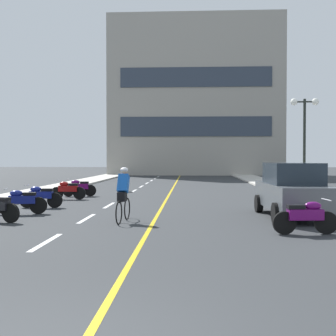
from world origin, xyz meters
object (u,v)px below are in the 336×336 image
(motorcycle_2, at_px, (306,216))
(motorcycle_7, at_px, (79,187))
(cyclist_rider, at_px, (123,193))
(parked_car_near, at_px, (293,190))
(motorcycle_4, at_px, (22,201))
(street_lamp_mid, at_px, (305,124))
(motorcycle_6, at_px, (68,190))
(motorcycle_5, at_px, (41,196))

(motorcycle_2, distance_m, motorcycle_7, 13.79)
(cyclist_rider, bearing_deg, parked_car_near, 12.53)
(parked_car_near, xyz_separation_m, motorcycle_4, (-9.31, 0.33, -0.44))
(motorcycle_7, height_order, cyclist_rider, cyclist_rider)
(motorcycle_7, bearing_deg, parked_car_near, -39.35)
(parked_car_near, height_order, motorcycle_7, parked_car_near)
(street_lamp_mid, distance_m, parked_car_near, 9.24)
(parked_car_near, bearing_deg, motorcycle_6, 147.61)
(parked_car_near, relative_size, motorcycle_2, 2.50)
(motorcycle_4, xyz_separation_m, cyclist_rider, (3.82, -1.55, 0.41))
(motorcycle_2, distance_m, motorcycle_6, 12.68)
(street_lamp_mid, distance_m, motorcycle_7, 12.15)
(motorcycle_6, bearing_deg, motorcycle_5, -91.47)
(street_lamp_mid, distance_m, motorcycle_5, 13.75)
(motorcycle_6, height_order, motorcycle_7, same)
(motorcycle_5, bearing_deg, cyclist_rider, -42.59)
(motorcycle_2, height_order, motorcycle_7, same)
(motorcycle_5, distance_m, motorcycle_6, 3.55)
(motorcycle_5, height_order, motorcycle_6, same)
(motorcycle_4, height_order, motorcycle_5, same)
(motorcycle_6, bearing_deg, motorcycle_4, -90.71)
(motorcycle_2, relative_size, motorcycle_6, 1.00)
(motorcycle_5, xyz_separation_m, cyclist_rider, (3.85, -3.54, 0.41))
(motorcycle_2, relative_size, motorcycle_4, 1.01)
(motorcycle_4, xyz_separation_m, motorcycle_5, (-0.02, 1.99, 0.00))
(motorcycle_6, relative_size, cyclist_rider, 0.96)
(motorcycle_7, bearing_deg, motorcycle_2, -50.91)
(motorcycle_7, bearing_deg, motorcycle_4, -91.63)
(motorcycle_5, height_order, cyclist_rider, cyclist_rider)
(motorcycle_2, bearing_deg, motorcycle_7, 129.09)
(parked_car_near, height_order, motorcycle_4, parked_car_near)
(motorcycle_7, bearing_deg, motorcycle_5, -92.51)
(street_lamp_mid, height_order, cyclist_rider, street_lamp_mid)
(street_lamp_mid, distance_m, motorcycle_4, 14.72)
(motorcycle_7, bearing_deg, street_lamp_mid, 4.61)
(motorcycle_6, bearing_deg, motorcycle_2, -45.86)
(motorcycle_4, height_order, motorcycle_7, same)
(motorcycle_2, height_order, cyclist_rider, cyclist_rider)
(parked_car_near, relative_size, motorcycle_6, 2.50)
(parked_car_near, bearing_deg, motorcycle_2, -97.22)
(cyclist_rider, bearing_deg, street_lamp_mid, 50.14)
(motorcycle_5, distance_m, motorcycle_7, 5.15)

